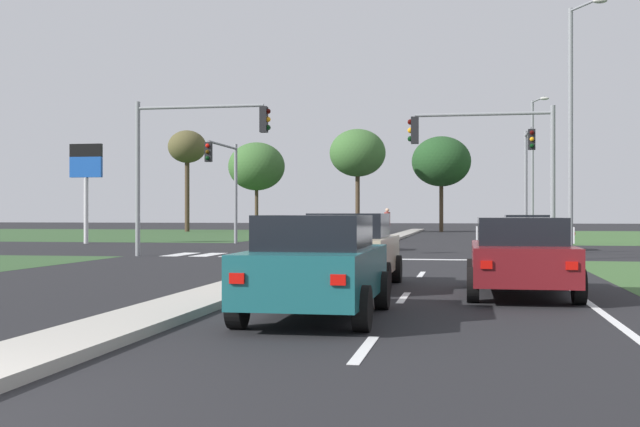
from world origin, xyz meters
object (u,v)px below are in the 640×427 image
object	(u,v)px
treeline_second	(257,167)
treeline_fourth	(441,162)
car_white_second	(524,232)
treeline_third	(358,153)
traffic_signal_near_right	(497,153)
street_lamp_second	(573,117)
pedestrian_at_median	(387,220)
traffic_signal_far_right	(528,166)
treeline_near	(187,148)
traffic_signal_far_left	(226,173)
car_maroon_third	(520,256)
car_teal_near	(316,266)
traffic_signal_near_left	(185,148)
car_beige_fifth	(351,250)
street_lamp_third	(533,160)
fuel_price_totem	(86,171)
car_silver_fourth	(337,232)

from	to	relation	value
treeline_second	treeline_fourth	xyz separation A→B (m)	(16.25, 2.15, 0.39)
car_white_second	treeline_third	distance (m)	33.54
traffic_signal_near_right	car_white_second	bearing A→B (deg)	79.43
street_lamp_second	pedestrian_at_median	size ratio (longest dim) A/B	5.62
traffic_signal_far_right	treeline_near	xyz separation A→B (m)	(-27.62, 28.59, 3.52)
treeline_fourth	traffic_signal_far_left	bearing A→B (deg)	-107.42
car_maroon_third	treeline_second	bearing A→B (deg)	109.97
car_teal_near	traffic_signal_near_right	bearing A→B (deg)	78.88
street_lamp_second	treeline_second	bearing A→B (deg)	122.47
car_white_second	street_lamp_second	bearing A→B (deg)	-145.31
treeline_third	car_teal_near	bearing A→B (deg)	-82.99
traffic_signal_far_left	traffic_signal_near_left	xyz separation A→B (m)	(1.88, -11.33, 0.33)
traffic_signal_far_right	traffic_signal_near_right	size ratio (longest dim) A/B	1.08
car_teal_near	car_white_second	xyz separation A→B (m)	(4.77, 24.66, -0.02)
car_beige_fifth	traffic_signal_far_left	distance (m)	24.95
treeline_fourth	traffic_signal_far_right	bearing A→B (deg)	-80.70
car_white_second	traffic_signal_far_left	bearing A→B (deg)	77.01
treeline_fourth	car_beige_fifth	bearing A→B (deg)	-90.25
car_beige_fifth	traffic_signal_near_left	xyz separation A→B (m)	(-7.90, 11.44, 3.24)
street_lamp_third	treeline_near	world-z (taller)	treeline_near
treeline_second	street_lamp_third	bearing A→B (deg)	-35.00
street_lamp_third	fuel_price_totem	bearing A→B (deg)	-150.77
car_teal_near	traffic_signal_far_right	distance (m)	29.10
car_maroon_third	traffic_signal_near_right	world-z (taller)	traffic_signal_near_right
car_teal_near	traffic_signal_far_left	xyz separation A→B (m)	(-10.01, 28.06, 2.92)
car_silver_fourth	traffic_signal_far_left	world-z (taller)	traffic_signal_far_left
treeline_third	car_silver_fourth	bearing A→B (deg)	-83.94
car_teal_near	car_maroon_third	size ratio (longest dim) A/B	0.93
traffic_signal_far_right	treeline_fourth	bearing A→B (deg)	99.30
treeline_fourth	street_lamp_third	bearing A→B (deg)	-70.26
car_white_second	treeline_second	bearing A→B (deg)	32.30
fuel_price_totem	treeline_fourth	bearing A→B (deg)	60.58
fuel_price_totem	street_lamp_third	bearing A→B (deg)	29.23
pedestrian_at_median	street_lamp_second	bearing A→B (deg)	171.20
car_silver_fourth	treeline_second	xyz separation A→B (m)	(-12.84, 34.69, 5.01)
pedestrian_at_median	treeline_second	xyz separation A→B (m)	(-13.99, 23.59, 4.58)
treeline_near	treeline_third	distance (m)	15.69
car_maroon_third	street_lamp_second	world-z (taller)	street_lamp_second
street_lamp_third	treeline_near	size ratio (longest dim) A/B	0.99
traffic_signal_far_left	car_silver_fourth	bearing A→B (deg)	-36.40
car_white_second	traffic_signal_far_left	size ratio (longest dim) A/B	0.78
treeline_second	car_maroon_third	bearing A→B (deg)	-70.03
traffic_signal_far_left	fuel_price_totem	xyz separation A→B (m)	(-7.86, 0.25, 0.17)
car_silver_fourth	car_maroon_third	bearing A→B (deg)	19.36
street_lamp_third	pedestrian_at_median	xyz separation A→B (m)	(-8.76, -7.67, -3.84)
traffic_signal_near_left	fuel_price_totem	distance (m)	15.14
car_teal_near	car_maroon_third	xyz separation A→B (m)	(3.31, 4.10, -0.02)
street_lamp_second	street_lamp_third	distance (m)	19.85
car_beige_fifth	pedestrian_at_median	world-z (taller)	pedestrian_at_median
car_teal_near	traffic_signal_far_left	distance (m)	29.94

